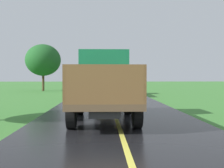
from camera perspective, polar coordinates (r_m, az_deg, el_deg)
name	(u,v)px	position (r m, az deg, el deg)	size (l,w,h in m)	color
banana_truck_near	(104,83)	(11.37, -1.60, 0.13)	(2.38, 5.82, 2.80)	#2D2D30
banana_truck_far	(109,80)	(26.18, -0.68, 0.92)	(2.38, 5.81, 2.80)	#2D2D30
roadside_tree_near_left	(43,60)	(35.00, -13.96, 4.78)	(4.28, 4.28, 5.70)	#4C3823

